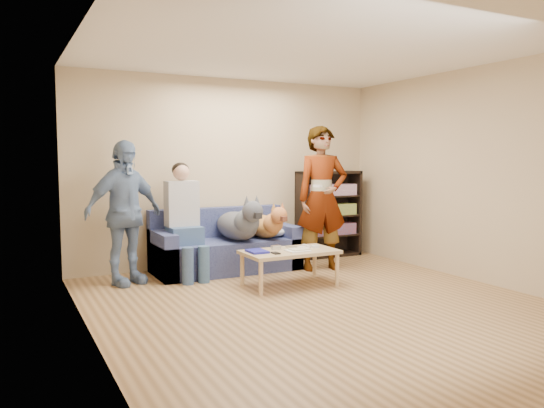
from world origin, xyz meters
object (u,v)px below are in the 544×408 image
dog_tan (266,225)px  dog_gray (240,224)px  notebook_blue (257,251)px  camera_silver (276,247)px  coffee_table (290,254)px  person_standing_right (322,198)px  person_seated (184,216)px  sofa (225,249)px  person_standing_left (124,213)px  bookshelf (328,212)px

dog_tan → dog_gray: bearing=-175.4°
notebook_blue → dog_gray: bearing=79.3°
camera_silver → coffee_table: camera_silver is taller
person_standing_right → notebook_blue: (-1.23, -0.55, -0.53)m
person_seated → dog_tan: (1.11, -0.08, -0.17)m
notebook_blue → dog_tan: dog_tan is taller
person_standing_right → sofa: (-1.18, 0.55, -0.68)m
person_standing_right → coffee_table: 1.18m
sofa → dog_gray: bearing=-64.3°
camera_silver → dog_tan: (0.28, 0.82, 0.16)m
person_standing_left → notebook_blue: size_ratio=6.58×
person_standing_right → sofa: bearing=165.5°
notebook_blue → sofa: 1.11m
camera_silver → dog_gray: bearing=98.4°
person_seated → dog_tan: size_ratio=1.29×
person_standing_right → bookshelf: 1.04m
person_standing_right → bookshelf: bearing=62.5°
person_standing_right → notebook_blue: person_standing_right is taller
camera_silver → sofa: sofa is taller
notebook_blue → bookshelf: size_ratio=0.20×
person_standing_right → person_standing_left: person_standing_right is taller
dog_tan → coffee_table: 0.98m
person_standing_right → dog_tan: 0.83m
person_standing_right → sofa: person_standing_right is taller
person_standing_right → camera_silver: bearing=-142.6°
person_standing_right → notebook_blue: bearing=-145.3°
camera_silver → person_seated: (-0.83, 0.90, 0.33)m
sofa → dog_tan: dog_tan is taller
dog_tan → person_standing_right: bearing=-27.4°
person_seated → dog_gray: size_ratio=1.17×
notebook_blue → sofa: bearing=87.6°
person_standing_right → person_standing_left: 2.56m
camera_silver → sofa: bearing=102.7°
person_standing_left → dog_gray: 1.49m
person_seated → sofa: bearing=12.0°
person_standing_right → coffee_table: person_standing_right is taller
person_standing_right → coffee_table: bearing=-133.6°
person_standing_left → dog_gray: bearing=-23.7°
person_standing_right → person_seated: bearing=177.1°
sofa → dog_tan: (0.52, -0.21, 0.33)m
notebook_blue → sofa: size_ratio=0.14×
notebook_blue → bookshelf: bearing=35.9°
person_standing_left → coffee_table: (1.71, -0.96, -0.48)m
dog_gray → dog_tan: dog_gray is taller
sofa → notebook_blue: bearing=-92.4°
sofa → dog_tan: size_ratio=1.67×
camera_silver → notebook_blue: bearing=-166.0°
bookshelf → camera_silver: bearing=-141.1°
notebook_blue → bookshelf: bookshelf is taller
person_standing_left → person_seated: bearing=-17.0°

